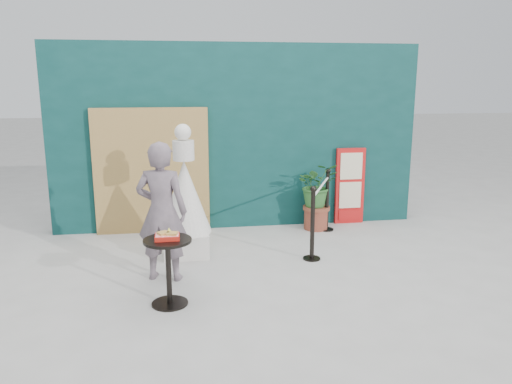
% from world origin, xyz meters
% --- Properties ---
extents(ground, '(60.00, 60.00, 0.00)m').
position_xyz_m(ground, '(0.00, 0.00, 0.00)').
color(ground, '#ADAAA5').
rests_on(ground, ground).
extents(back_wall, '(6.00, 0.30, 3.00)m').
position_xyz_m(back_wall, '(0.00, 3.15, 1.50)').
color(back_wall, '#0B3331').
rests_on(back_wall, ground).
extents(bamboo_fence, '(1.80, 0.08, 2.00)m').
position_xyz_m(bamboo_fence, '(-1.40, 2.94, 1.00)').
color(bamboo_fence, tan).
rests_on(bamboo_fence, ground).
extents(woman, '(0.71, 0.56, 1.71)m').
position_xyz_m(woman, '(-1.20, 0.93, 0.86)').
color(woman, slate).
rests_on(woman, ground).
extents(menu_board, '(0.50, 0.07, 1.30)m').
position_xyz_m(menu_board, '(1.90, 2.95, 0.65)').
color(menu_board, red).
rests_on(menu_board, ground).
extents(statue, '(0.72, 0.72, 1.84)m').
position_xyz_m(statue, '(-0.91, 1.77, 0.75)').
color(statue, silver).
rests_on(statue, ground).
extents(cafe_table, '(0.52, 0.52, 0.75)m').
position_xyz_m(cafe_table, '(-1.12, 0.17, 0.50)').
color(cafe_table, black).
rests_on(cafe_table, ground).
extents(food_basket, '(0.26, 0.19, 0.11)m').
position_xyz_m(food_basket, '(-1.12, 0.17, 0.79)').
color(food_basket, red).
rests_on(food_basket, cafe_table).
extents(planter, '(0.66, 0.57, 1.11)m').
position_xyz_m(planter, '(1.24, 2.69, 0.65)').
color(planter, brown).
rests_on(planter, ground).
extents(stanchion_barrier, '(0.84, 1.54, 1.03)m').
position_xyz_m(stanchion_barrier, '(1.09, 1.95, 0.49)').
color(stanchion_barrier, black).
rests_on(stanchion_barrier, ground).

